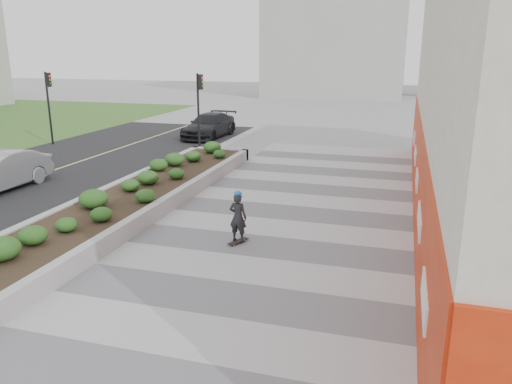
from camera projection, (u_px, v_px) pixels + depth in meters
ground at (199, 342)px, 9.45m from camera, size 160.00×160.00×0.00m
walkway at (246, 276)px, 12.21m from camera, size 8.00×36.00×0.01m
planter at (130, 198)px, 17.29m from camera, size 3.00×18.00×0.90m
traffic_signal_near at (199, 101)px, 26.82m from camera, size 0.33×0.28×4.20m
traffic_signal_far at (49, 97)px, 28.87m from camera, size 0.33×0.28×4.20m
distant_bldg_north_l at (338, 10)px, 58.85m from camera, size 16.00×12.00×20.00m
manhole_cover at (266, 279)px, 12.08m from camera, size 0.44×0.44×0.01m
skateboarder at (238, 217)px, 14.12m from camera, size 0.55×0.74×1.57m
car_dark at (209, 126)px, 31.87m from camera, size 2.35×5.27×1.50m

